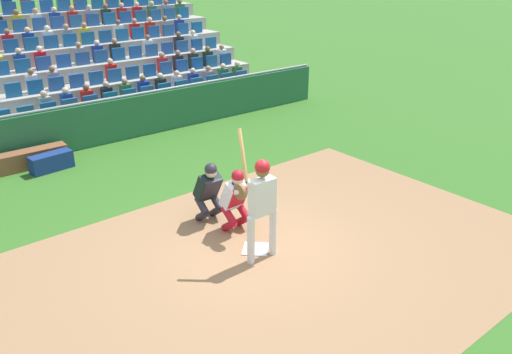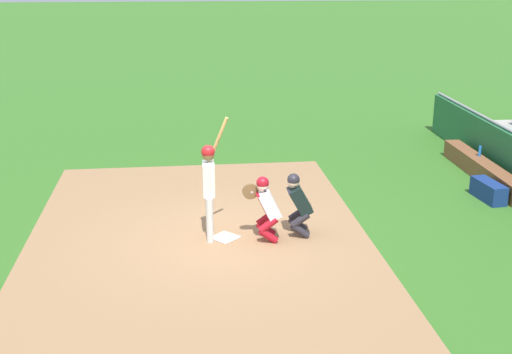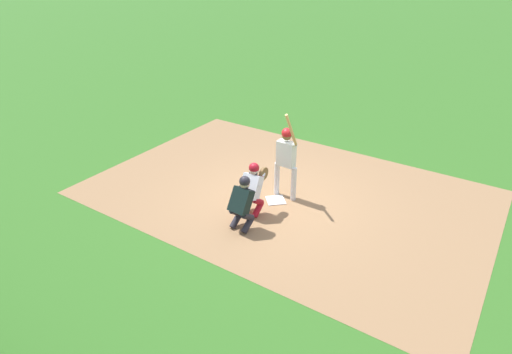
% 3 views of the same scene
% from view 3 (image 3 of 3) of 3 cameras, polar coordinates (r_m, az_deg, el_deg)
% --- Properties ---
extents(ground_plane, '(160.00, 160.00, 0.00)m').
position_cam_3_polar(ground_plane, '(10.63, 2.61, -3.14)').
color(ground_plane, '#326721').
extents(infield_dirt_patch, '(9.78, 6.70, 0.01)m').
position_cam_3_polar(infield_dirt_patch, '(11.00, 4.01, -2.01)').
color(infield_dirt_patch, '#966F4A').
rests_on(infield_dirt_patch, ground_plane).
extents(home_plate_marker, '(0.62, 0.62, 0.02)m').
position_cam_3_polar(home_plate_marker, '(10.62, 2.61, -3.06)').
color(home_plate_marker, white).
rests_on(home_plate_marker, infield_dirt_patch).
extents(batter_at_plate, '(0.62, 0.53, 2.31)m').
position_cam_3_polar(batter_at_plate, '(10.26, 4.02, 2.88)').
color(batter_at_plate, silver).
rests_on(batter_at_plate, ground_plane).
extents(catcher_crouching, '(0.47, 0.72, 1.28)m').
position_cam_3_polar(catcher_crouching, '(9.79, -0.40, -1.19)').
color(catcher_crouching, '#AA1320').
rests_on(catcher_crouching, ground_plane).
extents(home_plate_umpire, '(0.47, 0.50, 1.26)m').
position_cam_3_polar(home_plate_umpire, '(9.27, -1.83, -3.19)').
color(home_plate_umpire, '#27242C').
rests_on(home_plate_umpire, ground_plane).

